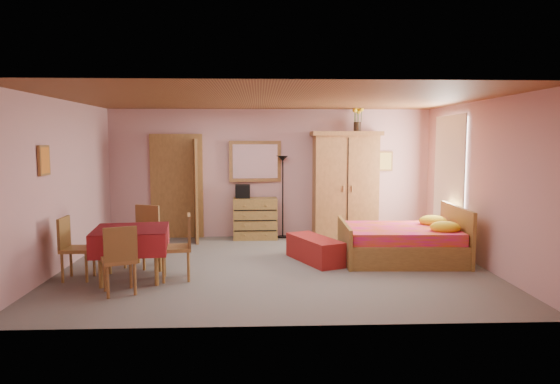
{
  "coord_description": "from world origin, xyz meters",
  "views": [
    {
      "loc": [
        -0.23,
        -7.65,
        1.99
      ],
      "look_at": [
        0.1,
        0.3,
        1.15
      ],
      "focal_mm": 32.0,
      "sensor_mm": 36.0,
      "label": 1
    }
  ],
  "objects_px": {
    "floor_lamp": "(283,197)",
    "chair_south": "(119,259)",
    "bed": "(400,233)",
    "wall_mirror": "(255,161)",
    "bench": "(315,250)",
    "chest_of_drawers": "(255,219)",
    "dining_table": "(132,254)",
    "chair_west": "(78,248)",
    "chair_east": "(176,247)",
    "stereo": "(243,191)",
    "chair_north": "(141,237)",
    "wardrobe": "(345,186)",
    "sunflower_vase": "(357,118)"
  },
  "relations": [
    {
      "from": "floor_lamp",
      "to": "stereo",
      "type": "bearing_deg",
      "value": -174.24
    },
    {
      "from": "floor_lamp",
      "to": "bench",
      "type": "bearing_deg",
      "value": -78.12
    },
    {
      "from": "bed",
      "to": "chair_north",
      "type": "relative_size",
      "value": 2.04
    },
    {
      "from": "wardrobe",
      "to": "chair_north",
      "type": "height_order",
      "value": "wardrobe"
    },
    {
      "from": "wardrobe",
      "to": "bench",
      "type": "distance_m",
      "value": 2.23
    },
    {
      "from": "floor_lamp",
      "to": "chair_north",
      "type": "height_order",
      "value": "floor_lamp"
    },
    {
      "from": "bed",
      "to": "chair_west",
      "type": "xyz_separation_m",
      "value": [
        -4.91,
        -0.96,
        0.0
      ]
    },
    {
      "from": "bench",
      "to": "chair_east",
      "type": "relative_size",
      "value": 1.28
    },
    {
      "from": "floor_lamp",
      "to": "bed",
      "type": "relative_size",
      "value": 0.86
    },
    {
      "from": "floor_lamp",
      "to": "chair_south",
      "type": "height_order",
      "value": "floor_lamp"
    },
    {
      "from": "wall_mirror",
      "to": "bench",
      "type": "relative_size",
      "value": 0.88
    },
    {
      "from": "wardrobe",
      "to": "chair_east",
      "type": "distance_m",
      "value": 4.11
    },
    {
      "from": "wardrobe",
      "to": "chair_east",
      "type": "height_order",
      "value": "wardrobe"
    },
    {
      "from": "floor_lamp",
      "to": "wardrobe",
      "type": "relative_size",
      "value": 0.77
    },
    {
      "from": "wall_mirror",
      "to": "floor_lamp",
      "type": "bearing_deg",
      "value": -14.29
    },
    {
      "from": "chair_south",
      "to": "bed",
      "type": "bearing_deg",
      "value": -1.42
    },
    {
      "from": "wall_mirror",
      "to": "stereo",
      "type": "distance_m",
      "value": 0.67
    },
    {
      "from": "sunflower_vase",
      "to": "chest_of_drawers",
      "type": "bearing_deg",
      "value": -179.86
    },
    {
      "from": "chest_of_drawers",
      "to": "stereo",
      "type": "distance_m",
      "value": 0.6
    },
    {
      "from": "sunflower_vase",
      "to": "bench",
      "type": "distance_m",
      "value": 3.12
    },
    {
      "from": "floor_lamp",
      "to": "wall_mirror",
      "type": "bearing_deg",
      "value": 169.93
    },
    {
      "from": "wardrobe",
      "to": "dining_table",
      "type": "xyz_separation_m",
      "value": [
        -3.53,
        -2.82,
        -0.7
      ]
    },
    {
      "from": "chest_of_drawers",
      "to": "stereo",
      "type": "bearing_deg",
      "value": 172.12
    },
    {
      "from": "chair_west",
      "to": "chair_east",
      "type": "height_order",
      "value": "chair_east"
    },
    {
      "from": "stereo",
      "to": "chair_south",
      "type": "bearing_deg",
      "value": -112.67
    },
    {
      "from": "chair_west",
      "to": "bench",
      "type": "bearing_deg",
      "value": 104.14
    },
    {
      "from": "wall_mirror",
      "to": "dining_table",
      "type": "relative_size",
      "value": 1.04
    },
    {
      "from": "wall_mirror",
      "to": "bed",
      "type": "distance_m",
      "value": 3.37
    },
    {
      "from": "dining_table",
      "to": "chair_south",
      "type": "distance_m",
      "value": 0.66
    },
    {
      "from": "stereo",
      "to": "floor_lamp",
      "type": "xyz_separation_m",
      "value": [
        0.81,
        0.08,
        -0.13
      ]
    },
    {
      "from": "floor_lamp",
      "to": "chair_north",
      "type": "relative_size",
      "value": 1.75
    },
    {
      "from": "bench",
      "to": "chair_east",
      "type": "height_order",
      "value": "chair_east"
    },
    {
      "from": "dining_table",
      "to": "chair_south",
      "type": "bearing_deg",
      "value": -89.5
    },
    {
      "from": "chair_south",
      "to": "chair_north",
      "type": "height_order",
      "value": "chair_north"
    },
    {
      "from": "stereo",
      "to": "sunflower_vase",
      "type": "relative_size",
      "value": 0.56
    },
    {
      "from": "floor_lamp",
      "to": "wardrobe",
      "type": "distance_m",
      "value": 1.27
    },
    {
      "from": "wall_mirror",
      "to": "chair_north",
      "type": "distance_m",
      "value": 3.13
    },
    {
      "from": "chest_of_drawers",
      "to": "chair_west",
      "type": "xyz_separation_m",
      "value": [
        -2.5,
        -2.83,
        0.04
      ]
    },
    {
      "from": "sunflower_vase",
      "to": "dining_table",
      "type": "distance_m",
      "value": 5.16
    },
    {
      "from": "chest_of_drawers",
      "to": "floor_lamp",
      "type": "height_order",
      "value": "floor_lamp"
    },
    {
      "from": "chair_south",
      "to": "chair_east",
      "type": "bearing_deg",
      "value": 22.16
    },
    {
      "from": "chair_west",
      "to": "chair_south",
      "type": "bearing_deg",
      "value": 47.91
    },
    {
      "from": "wall_mirror",
      "to": "bench",
      "type": "height_order",
      "value": "wall_mirror"
    },
    {
      "from": "bench",
      "to": "chair_north",
      "type": "xyz_separation_m",
      "value": [
        -2.76,
        -0.21,
        0.28
      ]
    },
    {
      "from": "bed",
      "to": "chair_west",
      "type": "relative_size",
      "value": 2.16
    },
    {
      "from": "wall_mirror",
      "to": "bed",
      "type": "bearing_deg",
      "value": -45.01
    },
    {
      "from": "chest_of_drawers",
      "to": "bed",
      "type": "distance_m",
      "value": 3.05
    },
    {
      "from": "chest_of_drawers",
      "to": "dining_table",
      "type": "bearing_deg",
      "value": -122.31
    },
    {
      "from": "chest_of_drawers",
      "to": "dining_table",
      "type": "distance_m",
      "value": 3.35
    },
    {
      "from": "floor_lamp",
      "to": "chair_west",
      "type": "relative_size",
      "value": 1.85
    }
  ]
}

